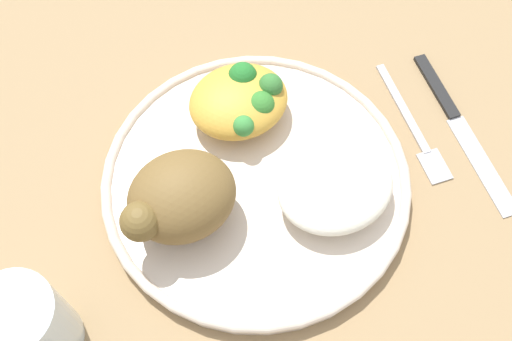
# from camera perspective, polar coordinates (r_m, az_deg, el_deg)

# --- Properties ---
(ground_plane) EXTENTS (2.00, 2.00, 0.00)m
(ground_plane) POSITION_cam_1_polar(r_m,az_deg,el_deg) (0.55, 0.00, -1.42)
(ground_plane) COLOR #947650
(plate) EXTENTS (0.28, 0.28, 0.02)m
(plate) POSITION_cam_1_polar(r_m,az_deg,el_deg) (0.55, 0.00, -0.95)
(plate) COLOR beige
(plate) RESTS_ON ground_plane
(roasted_chicken) EXTENTS (0.10, 0.08, 0.06)m
(roasted_chicken) POSITION_cam_1_polar(r_m,az_deg,el_deg) (0.50, -7.30, -2.60)
(roasted_chicken) COLOR brown
(roasted_chicken) RESTS_ON plate
(rice_pile) EXTENTS (0.10, 0.09, 0.03)m
(rice_pile) POSITION_cam_1_polar(r_m,az_deg,el_deg) (0.52, 7.53, -1.53)
(rice_pile) COLOR white
(rice_pile) RESTS_ON plate
(mac_cheese_with_broccoli) EXTENTS (0.09, 0.08, 0.04)m
(mac_cheese_with_broccoli) POSITION_cam_1_polar(r_m,az_deg,el_deg) (0.56, -1.41, 6.73)
(mac_cheese_with_broccoli) COLOR gold
(mac_cheese_with_broccoli) RESTS_ON plate
(fork) EXTENTS (0.03, 0.14, 0.01)m
(fork) POSITION_cam_1_polar(r_m,az_deg,el_deg) (0.60, 14.76, 3.98)
(fork) COLOR #B2B2B7
(fork) RESTS_ON ground_plane
(knife) EXTENTS (0.04, 0.19, 0.01)m
(knife) POSITION_cam_1_polar(r_m,az_deg,el_deg) (0.62, 18.33, 4.93)
(knife) COLOR black
(knife) RESTS_ON ground_plane
(water_glass) EXTENTS (0.06, 0.06, 0.08)m
(water_glass) POSITION_cam_1_polar(r_m,az_deg,el_deg) (0.50, -20.79, -13.65)
(water_glass) COLOR silver
(water_glass) RESTS_ON ground_plane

